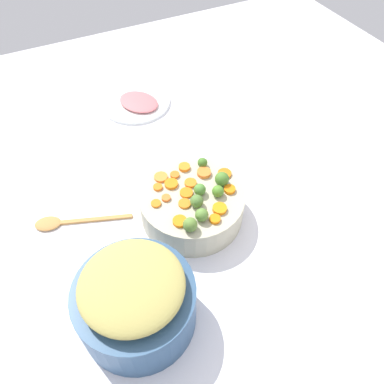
{
  "coord_description": "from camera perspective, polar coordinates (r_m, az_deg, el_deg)",
  "views": [
    {
      "loc": [
        0.33,
        0.57,
        0.91
      ],
      "look_at": [
        0.03,
        -0.03,
        0.12
      ],
      "focal_mm": 35.75,
      "sensor_mm": 36.0,
      "label": 1
    }
  ],
  "objects": [
    {
      "name": "tabletop",
      "position": [
        1.11,
        2.2,
        -4.37
      ],
      "size": [
        2.4,
        2.4,
        0.02
      ],
      "primitive_type": "cube",
      "color": "white",
      "rests_on": "ground"
    },
    {
      "name": "serving_bowl_carrots",
      "position": [
        1.08,
        0.0,
        -1.93
      ],
      "size": [
        0.29,
        0.29,
        0.09
      ],
      "primitive_type": "cylinder",
      "color": "#B8B397",
      "rests_on": "tabletop"
    },
    {
      "name": "metal_pot",
      "position": [
        0.91,
        -8.28,
        -16.33
      ],
      "size": [
        0.27,
        0.27,
        0.14
      ],
      "primitive_type": "cylinder",
      "color": "#2C4D73",
      "rests_on": "tabletop"
    },
    {
      "name": "stuffing_mound",
      "position": [
        0.82,
        -9.03,
        -13.56
      ],
      "size": [
        0.23,
        0.23,
        0.05
      ],
      "primitive_type": "ellipsoid",
      "color": "tan",
      "rests_on": "metal_pot"
    },
    {
      "name": "carrot_slice_0",
      "position": [
        1.06,
        -3.12,
        1.22
      ],
      "size": [
        0.05,
        0.05,
        0.01
      ],
      "primitive_type": "cylinder",
      "rotation": [
        0.0,
        0.0,
        4.95
      ],
      "color": "orange",
      "rests_on": "serving_bowl_carrots"
    },
    {
      "name": "carrot_slice_1",
      "position": [
        1.03,
        -3.89,
        -0.89
      ],
      "size": [
        0.03,
        0.03,
        0.01
      ],
      "primitive_type": "cylinder",
      "rotation": [
        0.0,
        0.0,
        1.73
      ],
      "color": "orange",
      "rests_on": "serving_bowl_carrots"
    },
    {
      "name": "carrot_slice_2",
      "position": [
        1.06,
        -0.22,
        1.35
      ],
      "size": [
        0.04,
        0.04,
        0.01
      ],
      "primitive_type": "cylinder",
      "rotation": [
        0.0,
        0.0,
        6.0
      ],
      "color": "orange",
      "rests_on": "serving_bowl_carrots"
    },
    {
      "name": "carrot_slice_3",
      "position": [
        1.02,
        -1.13,
        -1.75
      ],
      "size": [
        0.05,
        0.05,
        0.01
      ],
      "primitive_type": "cylinder",
      "rotation": [
        0.0,
        0.0,
        2.56
      ],
      "color": "orange",
      "rests_on": "serving_bowl_carrots"
    },
    {
      "name": "carrot_slice_4",
      "position": [
        0.98,
        -1.84,
        -4.38
      ],
      "size": [
        0.05,
        0.05,
        0.01
      ],
      "primitive_type": "cylinder",
      "rotation": [
        0.0,
        0.0,
        3.75
      ],
      "color": "orange",
      "rests_on": "serving_bowl_carrots"
    },
    {
      "name": "carrot_slice_5",
      "position": [
        1.06,
        -5.12,
        0.73
      ],
      "size": [
        0.03,
        0.03,
        0.01
      ],
      "primitive_type": "cylinder",
      "rotation": [
        0.0,
        0.0,
        6.22
      ],
      "color": "orange",
      "rests_on": "serving_bowl_carrots"
    },
    {
      "name": "carrot_slice_6",
      "position": [
        1.02,
        -5.39,
        -1.72
      ],
      "size": [
        0.03,
        0.03,
        0.01
      ],
      "primitive_type": "cylinder",
      "rotation": [
        0.0,
        0.0,
        1.93
      ],
      "color": "orange",
      "rests_on": "serving_bowl_carrots"
    },
    {
      "name": "carrot_slice_7",
      "position": [
        1.08,
        -4.66,
        2.23
      ],
      "size": [
        0.04,
        0.04,
        0.01
      ],
      "primitive_type": "cylinder",
      "rotation": [
        0.0,
        0.0,
        3.24
      ],
      "color": "orange",
      "rests_on": "serving_bowl_carrots"
    },
    {
      "name": "carrot_slice_8",
      "position": [
        1.09,
        -2.58,
        2.57
      ],
      "size": [
        0.04,
        0.04,
        0.01
      ],
      "primitive_type": "cylinder",
      "rotation": [
        0.0,
        0.0,
        2.03
      ],
      "color": "orange",
      "rests_on": "serving_bowl_carrots"
    },
    {
      "name": "carrot_slice_9",
      "position": [
        1.01,
        4.14,
        -2.49
      ],
      "size": [
        0.05,
        0.05,
        0.01
      ],
      "primitive_type": "cylinder",
      "rotation": [
        0.0,
        0.0,
        0.56
      ],
      "color": "orange",
      "rests_on": "serving_bowl_carrots"
    },
    {
      "name": "carrot_slice_10",
      "position": [
        1.04,
        -0.85,
        -0.12
      ],
      "size": [
        0.04,
        0.04,
        0.01
      ],
      "primitive_type": "cylinder",
      "rotation": [
        0.0,
        0.0,
        4.73
      ],
      "color": "orange",
      "rests_on": "serving_bowl_carrots"
    },
    {
      "name": "carrot_slice_11",
      "position": [
        1.05,
        5.59,
        0.44
      ],
      "size": [
        0.04,
        0.04,
        0.01
      ],
      "primitive_type": "cylinder",
      "rotation": [
        0.0,
        0.0,
        4.15
      ],
      "color": "orange",
      "rests_on": "serving_bowl_carrots"
    },
    {
      "name": "carrot_slice_12",
      "position": [
        1.09,
        4.87,
        2.74
      ],
      "size": [
        0.05,
        0.05,
        0.01
      ],
      "primitive_type": "cylinder",
      "rotation": [
        0.0,
        0.0,
        5.31
      ],
      "color": "orange",
      "rests_on": "serving_bowl_carrots"
    },
    {
      "name": "carrot_slice_13",
      "position": [
        1.09,
        1.8,
        2.9
      ],
      "size": [
        0.05,
        0.05,
        0.01
      ],
      "primitive_type": "cylinder",
      "rotation": [
        0.0,
        0.0,
        4.36
      ],
      "color": "orange",
      "rests_on": "serving_bowl_carrots"
    },
    {
      "name": "carrot_slice_14",
      "position": [
        0.99,
        3.44,
        -4.05
      ],
      "size": [
        0.03,
        0.03,
        0.01
      ],
      "primitive_type": "cylinder",
      "rotation": [
        0.0,
        0.0,
        4.88
      ],
      "color": "orange",
      "rests_on": "serving_bowl_carrots"
    },
    {
      "name": "carrot_slice_15",
      "position": [
        1.11,
        -1.15,
        3.73
      ],
      "size": [
        0.04,
        0.04,
        0.01
      ],
      "primitive_type": "cylinder",
      "rotation": [
        0.0,
        0.0,
        5.07
      ],
      "color": "orange",
      "rests_on": "serving_bowl_carrots"
    },
    {
      "name": "brussels_sprout_0",
      "position": [
        1.06,
        4.49,
        1.96
      ],
      "size": [
        0.04,
        0.04,
        0.04
      ],
      "primitive_type": "sphere",
      "color": "#497B2B",
      "rests_on": "serving_bowl_carrots"
    },
    {
      "name": "brussels_sprout_1",
      "position": [
        1.03,
        3.88,
        0.13
      ],
      "size": [
        0.03,
        0.03,
        0.03
      ],
      "primitive_type": "sphere",
      "color": "#508629",
      "rests_on": "serving_bowl_carrots"
    },
    {
      "name": "brussels_sprout_2",
      "position": [
        1.03,
        1.16,
        0.36
      ],
      "size": [
        0.03,
        0.03,
        0.03
      ],
      "primitive_type": "sphere",
      "color": "#4C8432",
      "rests_on": "serving_bowl_carrots"
    },
    {
      "name": "brussels_sprout_3",
      "position": [
        0.98,
        1.47,
        -3.43
      ],
      "size": [
        0.04,
        0.04,
        0.04
      ],
      "primitive_type": "sphere",
      "color": "#598535",
      "rests_on": "serving_bowl_carrots"
    },
    {
      "name": "brussels_sprout_4",
      "position": [
        1.0,
        0.71,
        -1.38
      ],
      "size": [
        0.04,
        0.04,
        0.04
      ],
      "primitive_type": "sphere",
      "color": "#4F7833",
      "rests_on": "serving_bowl_carrots"
    },
    {
      "name": "brussels_sprout_5",
      "position": [
        0.96,
        -0.28,
        -4.89
      ],
      "size": [
        0.04,
        0.04,
        0.04
      ],
      "primitive_type": "sphere",
      "color": "#5B8133",
      "rests_on": "serving_bowl_carrots"
    },
    {
      "name": "brussels_sprout_6",
      "position": [
        1.11,
        1.58,
        4.42
      ],
      "size": [
        0.03,
        0.03,
        0.03
      ],
      "primitive_type": "sphere",
      "color": "#437527",
      "rests_on": "serving_bowl_carrots"
    },
    {
      "name": "wooden_spoon",
      "position": [
        1.15,
        -18.72,
        -4.31
      ],
      "size": [
        0.27,
        0.12,
        0.01
      ],
      "color": "#BD8444",
      "rests_on": "tabletop"
    },
    {
      "name": "ham_plate",
      "position": [
        1.51,
        -8.41,
        13.13
      ],
      "size": [
        0.26,
        0.26,
        0.01
      ],
      "primitive_type": "cylinder",
      "color": "white",
      "rests_on": "tabletop"
    },
    {
      "name": "ham_slice_main",
      "position": [
        1.49,
        -7.94,
        13.19
      ],
      "size": [
        0.18,
        0.2,
        0.02
      ],
      "primitive_type": "ellipsoid",
      "rotation": [
        0.0,
        0.0,
        5.17
      ],
      "color": "#D26A6E",
      "rests_on": "ham_plate"
    }
  ]
}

